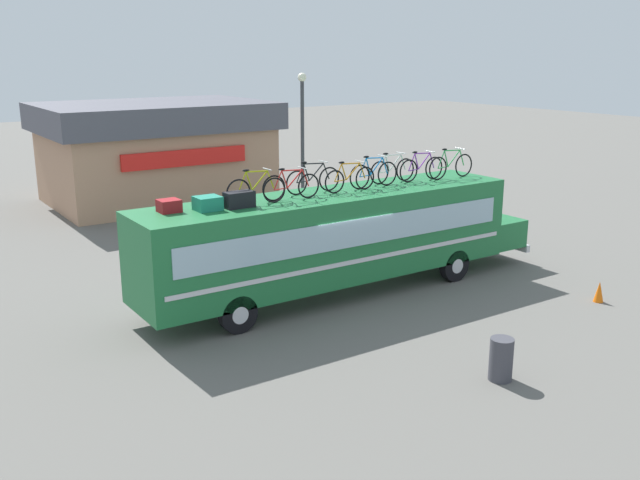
% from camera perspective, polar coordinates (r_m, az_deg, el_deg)
% --- Properties ---
extents(ground_plane, '(120.00, 120.00, 0.00)m').
position_cam_1_polar(ground_plane, '(20.63, 0.88, -4.42)').
color(ground_plane, '#605E59').
extents(bus, '(12.97, 2.41, 2.98)m').
position_cam_1_polar(bus, '(20.26, 1.51, 0.35)').
color(bus, '#1E6B38').
rests_on(bus, ground).
extents(luggage_bag_1, '(0.52, 0.48, 0.31)m').
position_cam_1_polar(luggage_bag_1, '(17.93, -12.03, 2.70)').
color(luggage_bag_1, maroon).
rests_on(luggage_bag_1, bus).
extents(luggage_bag_2, '(0.62, 0.56, 0.35)m').
position_cam_1_polar(luggage_bag_2, '(17.96, -9.01, 2.93)').
color(luggage_bag_2, '#1E7F66').
rests_on(luggage_bag_2, bus).
extents(luggage_bag_3, '(0.76, 0.39, 0.41)m').
position_cam_1_polar(luggage_bag_3, '(18.14, -6.50, 3.24)').
color(luggage_bag_3, black).
rests_on(luggage_bag_3, bus).
extents(rooftop_bicycle_1, '(1.75, 0.44, 0.93)m').
position_cam_1_polar(rooftop_bicycle_1, '(18.55, -5.14, 4.10)').
color(rooftop_bicycle_1, black).
rests_on(rooftop_bicycle_1, bus).
extents(rooftop_bicycle_2, '(1.75, 0.44, 0.90)m').
position_cam_1_polar(rooftop_bicycle_2, '(18.87, -2.31, 4.30)').
color(rooftop_bicycle_2, black).
rests_on(rooftop_bicycle_2, bus).
extents(rooftop_bicycle_3, '(1.77, 0.44, 0.92)m').
position_cam_1_polar(rooftop_bicycle_3, '(19.86, -0.57, 4.87)').
color(rooftop_bicycle_3, black).
rests_on(rooftop_bicycle_3, bus).
extents(rooftop_bicycle_4, '(1.73, 0.44, 0.88)m').
position_cam_1_polar(rooftop_bicycle_4, '(20.11, 2.41, 4.95)').
color(rooftop_bicycle_4, black).
rests_on(rooftop_bicycle_4, bus).
extents(rooftop_bicycle_5, '(1.73, 0.44, 0.95)m').
position_cam_1_polar(rooftop_bicycle_5, '(20.75, 4.32, 5.30)').
color(rooftop_bicycle_5, black).
rests_on(rooftop_bicycle_5, bus).
extents(rooftop_bicycle_6, '(1.70, 0.44, 0.93)m').
position_cam_1_polar(rooftop_bicycle_6, '(21.59, 5.82, 5.62)').
color(rooftop_bicycle_6, black).
rests_on(rooftop_bicycle_6, bus).
extents(rooftop_bicycle_7, '(1.73, 0.44, 0.93)m').
position_cam_1_polar(rooftop_bicycle_7, '(22.00, 8.13, 5.72)').
color(rooftop_bicycle_7, black).
rests_on(rooftop_bicycle_7, bus).
extents(rooftop_bicycle_8, '(1.82, 0.44, 0.96)m').
position_cam_1_polar(rooftop_bicycle_8, '(22.57, 10.46, 5.89)').
color(rooftop_bicycle_8, black).
rests_on(rooftop_bicycle_8, bus).
extents(roadside_building, '(10.15, 7.12, 4.55)m').
position_cam_1_polar(roadside_building, '(34.16, -13.03, 7.01)').
color(roadside_building, tan).
rests_on(roadside_building, ground).
extents(trash_bin, '(0.51, 0.51, 0.94)m').
position_cam_1_polar(trash_bin, '(15.85, 14.33, -9.25)').
color(trash_bin, '#3F3F47').
rests_on(trash_bin, ground).
extents(traffic_cone, '(0.28, 0.28, 0.60)m').
position_cam_1_polar(traffic_cone, '(21.46, 21.49, -3.88)').
color(traffic_cone, orange).
rests_on(traffic_cone, ground).
extents(street_lamp, '(0.33, 0.33, 6.05)m').
position_cam_1_polar(street_lamp, '(27.29, -1.42, 8.12)').
color(street_lamp, '#38383D').
rests_on(street_lamp, ground).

